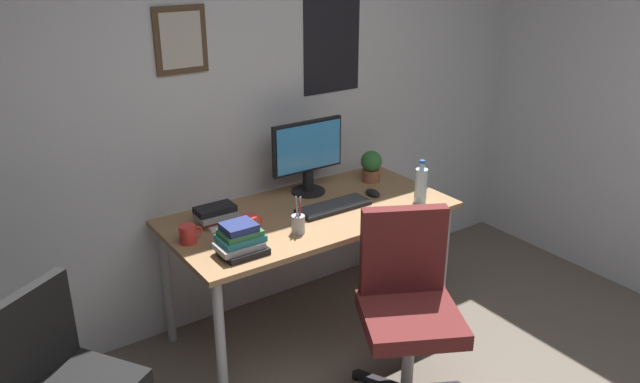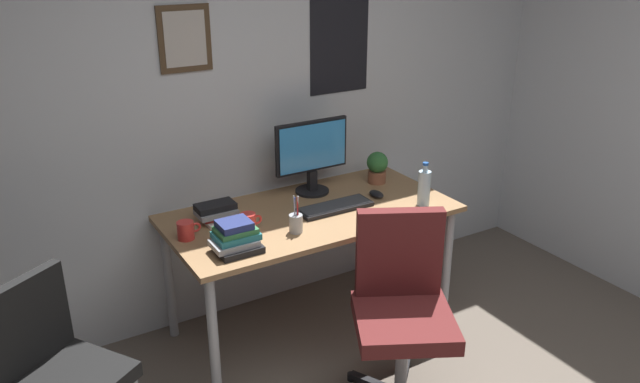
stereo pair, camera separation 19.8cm
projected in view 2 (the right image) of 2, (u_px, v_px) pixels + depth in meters
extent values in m
cube|color=silver|center=(248.00, 99.00, 3.55)|extent=(4.40, 0.08, 2.60)
cube|color=#4C3823|center=(185.00, 39.00, 3.21)|extent=(0.28, 0.02, 0.34)
cube|color=beige|center=(185.00, 39.00, 3.20)|extent=(0.22, 0.00, 0.28)
cube|color=black|center=(339.00, 46.00, 3.70)|extent=(0.40, 0.01, 0.56)
cube|color=#936D47|center=(311.00, 213.00, 3.45)|extent=(1.58, 0.79, 0.03)
cylinder|color=#9EA0A5|center=(214.00, 341.00, 2.98)|extent=(0.05, 0.05, 0.72)
cylinder|color=#9EA0A5|center=(447.00, 265.00, 3.67)|extent=(0.05, 0.05, 0.72)
cylinder|color=#9EA0A5|center=(169.00, 280.00, 3.51)|extent=(0.05, 0.05, 0.72)
cylinder|color=#9EA0A5|center=(380.00, 224.00, 4.21)|extent=(0.05, 0.05, 0.72)
cube|color=#591E1E|center=(404.00, 322.00, 2.96)|extent=(0.62, 0.62, 0.08)
cube|color=#591E1E|center=(399.00, 252.00, 3.04)|extent=(0.41, 0.25, 0.45)
cylinder|color=#9EA0A5|center=(401.00, 365.00, 3.05)|extent=(0.08, 0.08, 0.42)
cube|color=black|center=(403.00, 376.00, 3.24)|extent=(0.23, 0.23, 0.03)
cylinder|color=black|center=(407.00, 362.00, 3.38)|extent=(0.05, 0.05, 0.04)
cylinder|color=black|center=(351.00, 377.00, 3.26)|extent=(0.05, 0.05, 0.04)
cube|color=black|center=(68.00, 383.00, 2.58)|extent=(0.58, 0.58, 0.07)
cube|color=black|center=(26.00, 323.00, 2.57)|extent=(0.36, 0.26, 0.40)
cylinder|color=black|center=(312.00, 191.00, 3.70)|extent=(0.20, 0.20, 0.01)
cube|color=black|center=(312.00, 180.00, 3.67)|extent=(0.05, 0.04, 0.12)
cube|color=black|center=(311.00, 146.00, 3.60)|extent=(0.46, 0.02, 0.30)
cube|color=#338CD8|center=(313.00, 147.00, 3.58)|extent=(0.43, 0.00, 0.27)
cube|color=black|center=(335.00, 207.00, 3.47)|extent=(0.43, 0.15, 0.02)
cube|color=#38383A|center=(335.00, 205.00, 3.46)|extent=(0.41, 0.13, 0.00)
ellipsoid|color=black|center=(376.00, 194.00, 3.62)|extent=(0.06, 0.11, 0.04)
cylinder|color=silver|center=(424.00, 188.00, 3.49)|extent=(0.07, 0.07, 0.20)
cylinder|color=silver|center=(425.00, 168.00, 3.44)|extent=(0.03, 0.03, 0.04)
cylinder|color=#2659B2|center=(426.00, 164.00, 3.43)|extent=(0.03, 0.03, 0.01)
cylinder|color=red|center=(186.00, 230.00, 3.11)|extent=(0.08, 0.08, 0.09)
torus|color=red|center=(196.00, 227.00, 3.13)|extent=(0.05, 0.01, 0.05)
cylinder|color=red|center=(248.00, 223.00, 3.19)|extent=(0.08, 0.08, 0.10)
torus|color=red|center=(257.00, 219.00, 3.21)|extent=(0.05, 0.01, 0.05)
cylinder|color=brown|center=(377.00, 177.00, 3.84)|extent=(0.11, 0.11, 0.07)
sphere|color=#2D6B33|center=(377.00, 162.00, 3.80)|extent=(0.13, 0.13, 0.13)
ellipsoid|color=#287A38|center=(371.00, 158.00, 3.80)|extent=(0.07, 0.08, 0.02)
ellipsoid|color=#287A38|center=(379.00, 160.00, 3.84)|extent=(0.07, 0.08, 0.02)
ellipsoid|color=#287A38|center=(377.00, 161.00, 3.76)|extent=(0.08, 0.07, 0.02)
cylinder|color=#9EA0A5|center=(296.00, 224.00, 3.18)|extent=(0.07, 0.07, 0.09)
cylinder|color=#263FBF|center=(295.00, 209.00, 3.16)|extent=(0.01, 0.01, 0.13)
cylinder|color=red|center=(298.00, 210.00, 3.15)|extent=(0.01, 0.01, 0.13)
cylinder|color=black|center=(298.00, 209.00, 3.16)|extent=(0.01, 0.01, 0.13)
cylinder|color=#9EA0A5|center=(297.00, 208.00, 3.15)|extent=(0.01, 0.03, 0.14)
cylinder|color=#9EA0A5|center=(295.00, 209.00, 3.15)|extent=(0.01, 0.02, 0.14)
cube|color=silver|center=(219.00, 220.00, 3.31)|extent=(0.15, 0.15, 0.02)
cube|color=#B22D28|center=(217.00, 215.00, 3.32)|extent=(0.18, 0.12, 0.02)
cube|color=gray|center=(216.00, 212.00, 3.30)|extent=(0.21, 0.14, 0.03)
cube|color=black|center=(215.00, 206.00, 3.30)|extent=(0.21, 0.12, 0.03)
cube|color=black|center=(238.00, 248.00, 3.00)|extent=(0.21, 0.17, 0.03)
cube|color=gray|center=(234.00, 243.00, 2.98)|extent=(0.21, 0.15, 0.03)
cube|color=#26727A|center=(236.00, 236.00, 2.99)|extent=(0.21, 0.15, 0.03)
cube|color=#33723F|center=(236.00, 230.00, 2.98)|extent=(0.19, 0.14, 0.03)
cube|color=navy|center=(234.00, 225.00, 2.97)|extent=(0.15, 0.14, 0.03)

